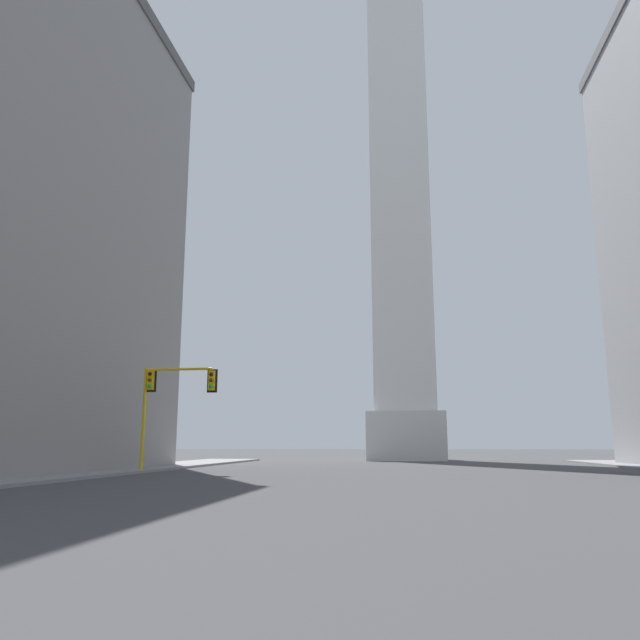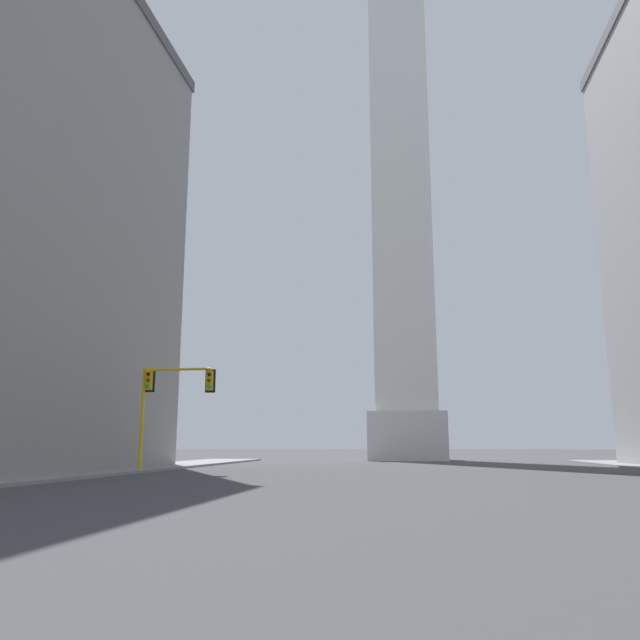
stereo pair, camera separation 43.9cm
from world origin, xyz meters
The scene contains 2 objects.
obelisk centered at (0.00, 63.42, 29.33)m, with size 7.57×7.57×60.99m.
traffic_light_mid_left centered at (-13.23, 33.64, 4.43)m, with size 4.36×0.52×5.85m.
Camera 1 is at (0.05, -0.20, 1.56)m, focal length 35.00 mm.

